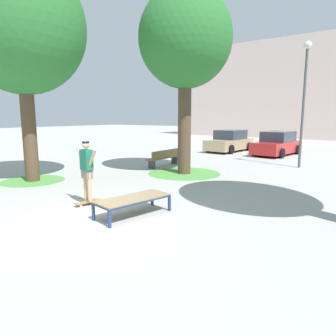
# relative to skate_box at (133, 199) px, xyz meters

# --- Properties ---
(ground_plane) EXTENTS (120.00, 120.00, 0.00)m
(ground_plane) POSITION_rel_skate_box_xyz_m (-0.43, -0.85, -0.41)
(ground_plane) COLOR #A8A8A3
(building_facade) EXTENTS (29.97, 4.00, 10.75)m
(building_facade) POSITION_rel_skate_box_xyz_m (-1.43, 31.44, 4.96)
(building_facade) COLOR beige
(building_facade) RESTS_ON ground
(skate_box) EXTENTS (1.11, 2.01, 0.46)m
(skate_box) POSITION_rel_skate_box_xyz_m (0.00, 0.00, 0.00)
(skate_box) COLOR navy
(skate_box) RESTS_ON ground
(skateboard) EXTENTS (0.32, 0.82, 0.09)m
(skateboard) POSITION_rel_skate_box_xyz_m (-1.67, -0.03, -0.34)
(skateboard) COLOR #9E754C
(skateboard) RESTS_ON ground
(skater) EXTENTS (1.00, 0.33, 1.69)m
(skater) POSITION_rel_skate_box_xyz_m (-1.67, -0.03, 0.66)
(skater) COLOR tan
(skater) RESTS_ON skateboard
(tree_near_left) EXTENTS (4.53, 4.53, 7.99)m
(tree_near_left) POSITION_rel_skate_box_xyz_m (-5.98, 0.88, 5.16)
(tree_near_left) COLOR brown
(tree_near_left) RESTS_ON ground
(grass_patch_near_left) EXTENTS (2.35, 2.35, 0.01)m
(grass_patch_near_left) POSITION_rel_skate_box_xyz_m (-5.98, 0.88, -0.41)
(grass_patch_near_left) COLOR #519342
(grass_patch_near_left) RESTS_ON ground
(tree_mid_back) EXTENTS (3.82, 3.82, 7.59)m
(tree_mid_back) POSITION_rel_skate_box_xyz_m (-2.06, 5.58, 5.09)
(tree_mid_back) COLOR brown
(tree_mid_back) RESTS_ON ground
(grass_patch_mid_back) EXTENTS (3.14, 3.14, 0.01)m
(grass_patch_mid_back) POSITION_rel_skate_box_xyz_m (-2.06, 5.58, -0.41)
(grass_patch_mid_back) COLOR #519342
(grass_patch_mid_back) RESTS_ON ground
(car_tan) EXTENTS (2.17, 4.32, 1.50)m
(car_tan) POSITION_rel_skate_box_xyz_m (-4.03, 14.60, 0.28)
(car_tan) COLOR tan
(car_tan) RESTS_ON ground
(car_red) EXTENTS (2.26, 4.36, 1.50)m
(car_red) POSITION_rel_skate_box_xyz_m (-0.69, 14.43, 0.28)
(car_red) COLOR red
(car_red) RESTS_ON ground
(park_bench) EXTENTS (0.44, 2.40, 0.83)m
(park_bench) POSITION_rel_skate_box_xyz_m (-3.88, 6.64, 0.03)
(park_bench) COLOR brown
(park_bench) RESTS_ON ground
(light_post) EXTENTS (0.36, 0.36, 5.83)m
(light_post) POSITION_rel_skate_box_xyz_m (1.65, 10.12, 3.41)
(light_post) COLOR #4C4C51
(light_post) RESTS_ON ground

